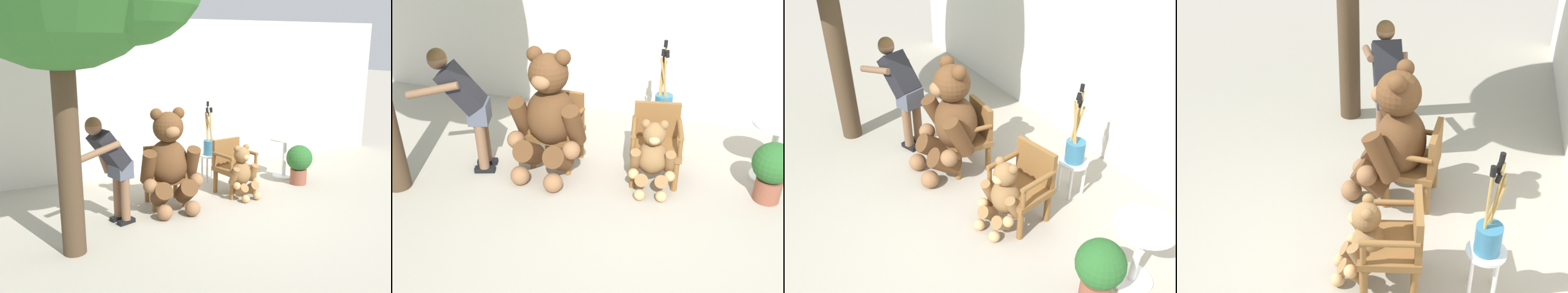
# 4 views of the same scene
# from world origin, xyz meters

# --- Properties ---
(ground_plane) EXTENTS (60.00, 60.00, 0.00)m
(ground_plane) POSITION_xyz_m (0.00, 0.00, 0.00)
(ground_plane) COLOR #A8A091
(back_wall) EXTENTS (10.00, 0.16, 2.80)m
(back_wall) POSITION_xyz_m (0.00, 2.40, 1.40)
(back_wall) COLOR silver
(back_wall) RESTS_ON ground
(wooden_chair_left) EXTENTS (0.59, 0.55, 0.86)m
(wooden_chair_left) POSITION_xyz_m (-0.59, 0.72, 0.46)
(wooden_chair_left) COLOR brown
(wooden_chair_left) RESTS_ON ground
(wooden_chair_right) EXTENTS (0.64, 0.61, 0.86)m
(wooden_chair_right) POSITION_xyz_m (0.58, 0.72, 0.46)
(wooden_chair_right) COLOR brown
(wooden_chair_right) RESTS_ON ground
(teddy_bear_large) EXTENTS (0.89, 0.86, 1.48)m
(teddy_bear_large) POSITION_xyz_m (-0.60, 0.46, 0.73)
(teddy_bear_large) COLOR brown
(teddy_bear_large) RESTS_ON ground
(teddy_bear_small) EXTENTS (0.52, 0.52, 0.84)m
(teddy_bear_small) POSITION_xyz_m (0.60, 0.43, 0.41)
(teddy_bear_small) COLOR olive
(teddy_bear_small) RESTS_ON ground
(person_visitor) EXTENTS (0.76, 0.65, 1.48)m
(person_visitor) POSITION_xyz_m (-1.50, 0.23, 0.89)
(person_visitor) COLOR black
(person_visitor) RESTS_ON ground
(white_stool) EXTENTS (0.34, 0.34, 0.46)m
(white_stool) POSITION_xyz_m (0.54, 1.45, 0.36)
(white_stool) COLOR white
(white_stool) RESTS_ON ground
(brush_bucket) EXTENTS (0.22, 0.22, 0.94)m
(brush_bucket) POSITION_xyz_m (0.54, 1.45, 0.66)
(brush_bucket) COLOR teal
(brush_bucket) RESTS_ON white_stool
(round_side_table) EXTENTS (0.56, 0.56, 0.72)m
(round_side_table) POSITION_xyz_m (1.86, 1.07, 0.45)
(round_side_table) COLOR white
(round_side_table) RESTS_ON ground
(potted_plant) EXTENTS (0.44, 0.44, 0.68)m
(potted_plant) POSITION_xyz_m (1.83, 0.62, 0.40)
(potted_plant) COLOR brown
(potted_plant) RESTS_ON ground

